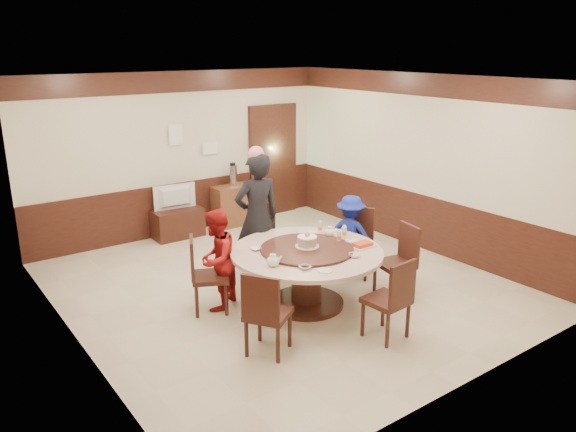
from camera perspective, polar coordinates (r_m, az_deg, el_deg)
room at (r=7.52m, az=-0.69°, el=0.51°), size 6.00×6.04×2.84m
banquet_table at (r=7.12m, az=1.90°, el=-5.13°), size 1.92×1.92×0.78m
chair_0 at (r=8.20m, az=6.93°, el=-3.91°), size 0.62×0.61×0.97m
chair_1 at (r=8.34m, az=-2.39°, el=-3.44°), size 0.57×0.57×0.97m
chair_2 at (r=7.13m, az=-8.04°, el=-7.24°), size 0.59×0.59×0.97m
chair_3 at (r=6.15m, az=-2.09°, el=-11.22°), size 0.61×0.61×0.97m
chair_4 at (r=6.55m, az=10.05°, el=-9.67°), size 0.48×0.49×0.97m
chair_5 at (r=7.60m, az=10.87°, el=-5.82°), size 0.53×0.52×0.97m
person_standing at (r=7.80m, az=-3.15°, el=-0.17°), size 0.72×0.52×1.83m
person_red at (r=7.08m, az=-7.27°, el=-4.41°), size 0.80×0.77×1.29m
person_blue at (r=8.17m, az=6.36°, el=-1.90°), size 0.76×0.87×1.17m
birthday_cake at (r=7.05m, az=1.96°, el=-2.59°), size 0.30×0.30×0.20m
teapot_left at (r=6.53m, az=-1.53°, el=-4.61°), size 0.17×0.15×0.13m
teapot_right at (r=7.52m, az=4.26°, el=-1.69°), size 0.17×0.15×0.13m
bowl_0 at (r=7.05m, az=-3.28°, el=-3.35°), size 0.13×0.13×0.03m
bowl_1 at (r=6.86m, az=6.73°, el=-3.99°), size 0.14×0.14×0.04m
bowl_2 at (r=6.47m, az=1.74°, el=-5.24°), size 0.13×0.13×0.03m
bowl_3 at (r=7.31m, az=6.39°, el=-2.62°), size 0.15×0.15×0.05m
saucer_near at (r=6.42m, az=3.73°, el=-5.54°), size 0.18×0.18×0.01m
saucer_far at (r=7.67m, az=2.28°, el=-1.70°), size 0.18×0.18×0.01m
shrimp_platter at (r=7.20m, az=7.59°, el=-2.94°), size 0.30×0.20×0.06m
bottle_0 at (r=7.31m, az=5.21°, el=-2.12°), size 0.06×0.06×0.16m
bottle_1 at (r=7.48m, az=5.74°, el=-1.67°), size 0.06×0.06×0.16m
bottle_2 at (r=7.66m, az=3.26°, el=-1.17°), size 0.06×0.06×0.16m
tv_stand at (r=9.92m, az=-11.15°, el=-0.72°), size 0.85×0.45×0.50m
television at (r=9.79m, az=-11.30°, el=1.86°), size 0.75×0.16×0.43m
side_cabinet at (r=10.42m, az=-5.46°, el=1.11°), size 0.80×0.40×0.75m
thermos at (r=10.28m, az=-5.61°, el=4.13°), size 0.15×0.15×0.38m
notice_left at (r=9.83m, az=-11.32°, el=8.10°), size 0.25×0.00×0.35m
notice_right at (r=10.16m, az=-7.89°, el=6.84°), size 0.30×0.00×0.22m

